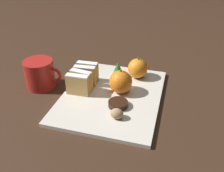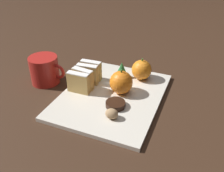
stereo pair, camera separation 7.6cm
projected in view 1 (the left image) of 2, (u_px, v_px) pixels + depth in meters
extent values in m
plane|color=#382316|center=(112.00, 97.00, 0.79)|extent=(6.00, 6.00, 0.00)
cube|color=silver|center=(112.00, 96.00, 0.78)|extent=(0.30, 0.38, 0.01)
cube|color=tan|center=(78.00, 85.00, 0.77)|extent=(0.07, 0.02, 0.06)
cube|color=white|center=(77.00, 76.00, 0.75)|extent=(0.07, 0.02, 0.00)
cube|color=tan|center=(82.00, 81.00, 0.79)|extent=(0.07, 0.03, 0.06)
cube|color=white|center=(81.00, 71.00, 0.77)|extent=(0.07, 0.03, 0.00)
cube|color=tan|center=(85.00, 76.00, 0.81)|extent=(0.07, 0.03, 0.06)
cube|color=white|center=(84.00, 67.00, 0.80)|extent=(0.07, 0.03, 0.00)
cube|color=tan|center=(88.00, 72.00, 0.84)|extent=(0.07, 0.02, 0.06)
cube|color=white|center=(87.00, 63.00, 0.82)|extent=(0.07, 0.02, 0.00)
sphere|color=orange|center=(138.00, 68.00, 0.86)|extent=(0.07, 0.07, 0.07)
cylinder|color=#38702D|center=(138.00, 59.00, 0.84)|extent=(0.01, 0.01, 0.01)
sphere|color=orange|center=(121.00, 82.00, 0.77)|extent=(0.07, 0.07, 0.07)
cylinder|color=#38702D|center=(121.00, 71.00, 0.75)|extent=(0.00, 0.00, 0.01)
ellipsoid|color=tan|center=(117.00, 114.00, 0.67)|extent=(0.04, 0.03, 0.03)
cylinder|color=black|center=(118.00, 104.00, 0.72)|extent=(0.06, 0.06, 0.02)
cone|color=#2D7538|center=(118.00, 69.00, 0.86)|extent=(0.05, 0.05, 0.06)
cylinder|color=red|center=(39.00, 74.00, 0.82)|extent=(0.10, 0.10, 0.09)
torus|color=red|center=(54.00, 75.00, 0.80)|extent=(0.05, 0.01, 0.05)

